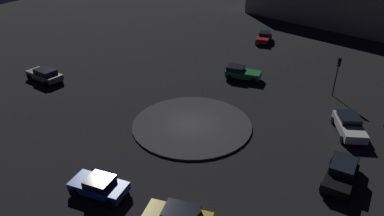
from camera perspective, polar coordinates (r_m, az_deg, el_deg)
The scene contains 9 objects.
ground_plane at distance 32.02m, azimuth 0.00°, elevation -2.85°, with size 120.58×120.58×0.00m, color black.
roundabout_island at distance 31.98m, azimuth 0.00°, elevation -2.71°, with size 10.84×10.84×0.18m, color #383838.
car_green at distance 41.38m, azimuth 8.08°, elevation 5.68°, with size 4.14×2.34×1.51m.
car_black at distance 27.43m, azimuth 23.13°, elevation -9.58°, with size 2.28×4.69×1.51m.
car_grey at distance 43.89m, azimuth -22.81°, elevation 5.03°, with size 4.78×2.61×1.50m.
car_blue at distance 25.13m, azimuth -14.88°, elevation -12.10°, with size 4.05×2.33×1.35m.
car_red at distance 55.26m, azimuth 11.62°, elevation 11.23°, with size 2.45×4.61×1.44m.
car_white at distance 33.52m, azimuth 24.17°, elevation -2.51°, with size 3.33×4.86×1.55m.
traffic_light_southwest_near at distance 39.09m, azimuth 22.56°, elevation 5.83°, with size 0.38×0.39×4.23m.
Camera 1 is at (-12.45, 24.33, 16.69)m, focal length 32.84 mm.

